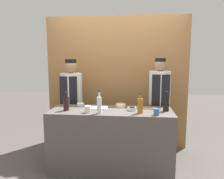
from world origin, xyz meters
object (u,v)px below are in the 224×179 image
object	(u,v)px
bottle_clear	(99,104)
cup_blue	(156,112)
sauce_bowl_green	(132,109)
chef_left	(72,103)
bottle_wine	(66,103)
chef_right	(159,104)
bottle_soy	(166,103)
sauce_bowl_orange	(121,105)
cutting_board	(97,108)
sauce_bowl_brown	(81,104)
wooden_spoon	(150,109)
cup_cream	(88,109)
bottle_amber	(140,105)

from	to	relation	value
bottle_clear	cup_blue	bearing A→B (deg)	-1.14
sauce_bowl_green	cup_blue	world-z (taller)	cup_blue
chef_left	bottle_wine	bearing A→B (deg)	-80.33
bottle_clear	chef_right	xyz separation A→B (m)	(0.88, 0.77, -0.13)
bottle_soy	cup_blue	size ratio (longest dim) A/B	3.16
bottle_wine	cup_blue	xyz separation A→B (m)	(1.26, -0.14, -0.06)
sauce_bowl_orange	bottle_wine	size ratio (longest dim) A/B	0.54
sauce_bowl_green	cutting_board	distance (m)	0.52
sauce_bowl_brown	chef_right	bearing A→B (deg)	15.22
wooden_spoon	chef_left	distance (m)	1.38
cup_cream	wooden_spoon	size ratio (longest dim) A/B	0.39
sauce_bowl_orange	bottle_wine	distance (m)	0.82
sauce_bowl_green	chef_left	size ratio (longest dim) A/B	0.08
bottle_clear	bottle_soy	bearing A→B (deg)	14.21
sauce_bowl_brown	bottle_soy	xyz separation A→B (m)	(1.29, -0.20, 0.08)
bottle_soy	wooden_spoon	xyz separation A→B (m)	(-0.22, 0.08, -0.10)
sauce_bowl_green	cutting_board	size ratio (longest dim) A/B	0.42
sauce_bowl_orange	bottle_amber	size ratio (longest dim) A/B	0.52
cup_blue	chef_left	world-z (taller)	chef_left
bottle_soy	chef_left	world-z (taller)	chef_left
sauce_bowl_brown	bottle_wine	distance (m)	0.35
cup_blue	cup_cream	distance (m)	0.93
bottle_soy	cup_blue	world-z (taller)	bottle_soy
cup_cream	chef_right	world-z (taller)	chef_right
cup_blue	chef_right	size ratio (longest dim) A/B	0.05
cup_blue	chef_right	bearing A→B (deg)	81.21
cutting_board	wooden_spoon	xyz separation A→B (m)	(0.77, 0.03, 0.00)
cup_blue	wooden_spoon	xyz separation A→B (m)	(-0.07, 0.33, -0.03)
chef_left	sauce_bowl_orange	bearing A→B (deg)	-22.38
sauce_bowl_orange	bottle_soy	world-z (taller)	bottle_soy
cutting_board	wooden_spoon	size ratio (longest dim) A/B	1.24
sauce_bowl_brown	bottle_clear	world-z (taller)	bottle_clear
bottle_amber	wooden_spoon	distance (m)	0.30
sauce_bowl_orange	wooden_spoon	xyz separation A→B (m)	(0.43, -0.10, -0.02)
cutting_board	cup_blue	size ratio (longest dim) A/B	3.32
sauce_bowl_orange	cutting_board	distance (m)	0.36
cutting_board	bottle_wine	distance (m)	0.47
sauce_bowl_orange	wooden_spoon	bearing A→B (deg)	-12.79
sauce_bowl_green	cutting_board	world-z (taller)	sauce_bowl_green
sauce_bowl_green	sauce_bowl_orange	size ratio (longest dim) A/B	0.84
bottle_clear	cup_blue	world-z (taller)	bottle_clear
sauce_bowl_green	chef_left	bearing A→B (deg)	151.98
sauce_bowl_green	bottle_wine	world-z (taller)	bottle_wine
sauce_bowl_brown	chef_right	size ratio (longest dim) A/B	0.07
sauce_bowl_green	bottle_clear	xyz separation A→B (m)	(-0.44, -0.22, 0.10)
sauce_bowl_brown	bottle_clear	distance (m)	0.58
sauce_bowl_green	chef_right	world-z (taller)	chef_right
bottle_clear	chef_right	size ratio (longest dim) A/B	0.19
bottle_clear	cup_cream	bearing A→B (deg)	168.63
sauce_bowl_brown	wooden_spoon	xyz separation A→B (m)	(1.06, -0.12, -0.01)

